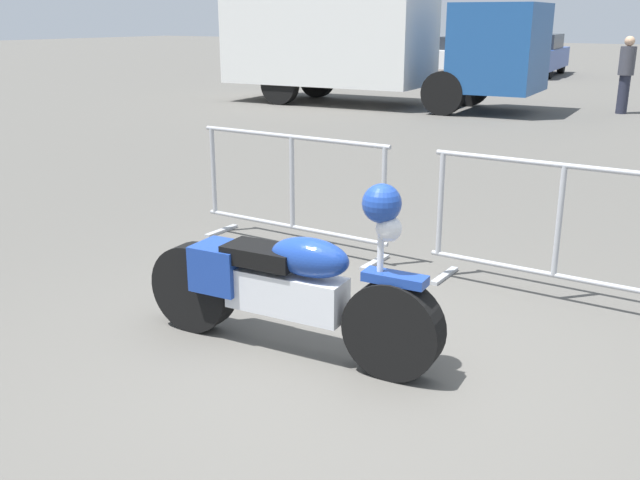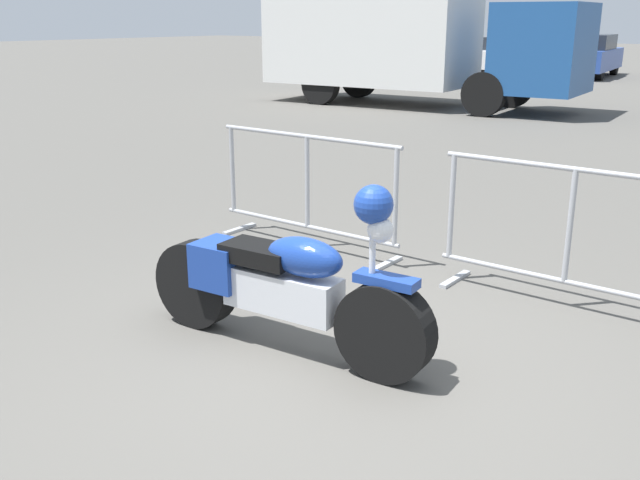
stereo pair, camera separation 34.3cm
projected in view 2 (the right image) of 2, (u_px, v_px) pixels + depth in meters
ground_plane at (329, 377)px, 4.31m from camera, size 120.00×120.00×0.00m
motorcycle at (282, 285)px, 4.55m from camera, size 2.10×0.37×1.18m
crowd_barrier_near at (307, 190)px, 6.60m from camera, size 2.01×0.45×1.07m
crowd_barrier_far at (569, 236)px, 5.21m from camera, size 2.01×0.45×1.07m
box_truck at (403, 36)px, 17.19m from camera, size 7.85×2.81×2.98m
parked_car_red at (445, 51)px, 29.07m from camera, size 2.26×4.61×1.51m
parked_car_white at (509, 55)px, 27.28m from camera, size 2.04×4.16×1.36m
parked_car_blue at (587, 55)px, 25.74m from camera, size 2.23×4.55×1.49m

